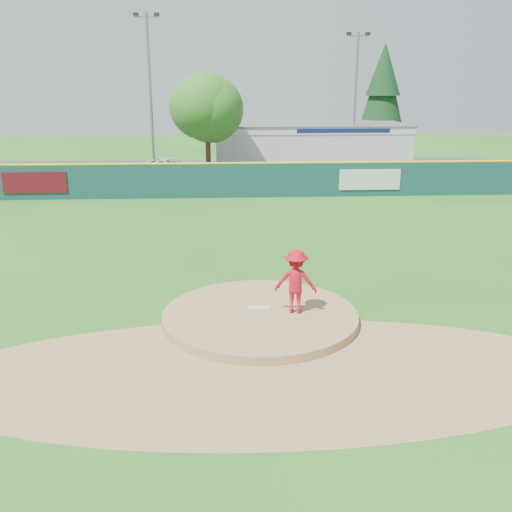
{
  "coord_description": "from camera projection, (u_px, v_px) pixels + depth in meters",
  "views": [
    {
      "loc": [
        -0.96,
        -14.84,
        6.45
      ],
      "look_at": [
        0.0,
        2.0,
        1.3
      ],
      "focal_mm": 40.0,
      "sensor_mm": 36.0,
      "label": 1
    }
  ],
  "objects": [
    {
      "name": "pitchers_mound",
      "position": [
        260.0,
        320.0,
        16.11
      ],
      "size": [
        5.5,
        5.5,
        0.5
      ],
      "primitive_type": "cylinder",
      "color": "#9E774C",
      "rests_on": "ground"
    },
    {
      "name": "fence_banners",
      "position": [
        205.0,
        181.0,
        32.82
      ],
      "size": [
        22.86,
        0.04,
        1.2
      ],
      "color": "#570C15",
      "rests_on": "ground"
    },
    {
      "name": "parking_lot",
      "position": [
        237.0,
        174.0,
        41.89
      ],
      "size": [
        44.0,
        16.0,
        0.02
      ],
      "primitive_type": "cube",
      "color": "#38383A",
      "rests_on": "ground"
    },
    {
      "name": "pool_building_grp",
      "position": [
        308.0,
        144.0,
        46.5
      ],
      "size": [
        15.2,
        8.2,
        3.31
      ],
      "color": "silver",
      "rests_on": "ground"
    },
    {
      "name": "outfield_fence",
      "position": [
        240.0,
        179.0,
        32.98
      ],
      "size": [
        40.0,
        0.14,
        2.07
      ],
      "color": "#123C3B",
      "rests_on": "ground"
    },
    {
      "name": "light_pole_left",
      "position": [
        150.0,
        88.0,
        39.8
      ],
      "size": [
        1.75,
        0.25,
        11.0
      ],
      "color": "gray",
      "rests_on": "ground"
    },
    {
      "name": "pitching_rubber",
      "position": [
        259.0,
        308.0,
        16.32
      ],
      "size": [
        0.6,
        0.15,
        0.04
      ],
      "primitive_type": "cube",
      "color": "white",
      "rests_on": "pitchers_mound"
    },
    {
      "name": "pitcher",
      "position": [
        296.0,
        281.0,
        15.82
      ],
      "size": [
        1.29,
        0.91,
        1.82
      ],
      "primitive_type": "imported",
      "rotation": [
        0.0,
        0.0,
        2.93
      ],
      "color": "red",
      "rests_on": "pitchers_mound"
    },
    {
      "name": "deciduous_tree",
      "position": [
        207.0,
        112.0,
        38.54
      ],
      "size": [
        5.6,
        5.6,
        7.36
      ],
      "color": "#382314",
      "rests_on": "ground"
    },
    {
      "name": "infield_dirt_arc",
      "position": [
        268.0,
        372.0,
        13.24
      ],
      "size": [
        15.4,
        15.4,
        0.01
      ],
      "primitive_type": "cylinder",
      "color": "#9E774C",
      "rests_on": "ground"
    },
    {
      "name": "van",
      "position": [
        175.0,
        167.0,
        40.46
      ],
      "size": [
        5.35,
        3.6,
        1.36
      ],
      "primitive_type": "imported",
      "rotation": [
        0.0,
        0.0,
        1.87
      ],
      "color": "silver",
      "rests_on": "parking_lot"
    },
    {
      "name": "light_pole_right",
      "position": [
        355.0,
        95.0,
        42.67
      ],
      "size": [
        1.75,
        0.25,
        10.0
      ],
      "color": "gray",
      "rests_on": "ground"
    },
    {
      "name": "ground",
      "position": [
        260.0,
        320.0,
        16.11
      ],
      "size": [
        120.0,
        120.0,
        0.0
      ],
      "primitive_type": "plane",
      "color": "#286B19",
      "rests_on": "ground"
    },
    {
      "name": "conifer_tree",
      "position": [
        383.0,
        93.0,
        49.57
      ],
      "size": [
        4.4,
        4.4,
        9.5
      ],
      "color": "#382314",
      "rests_on": "ground"
    }
  ]
}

